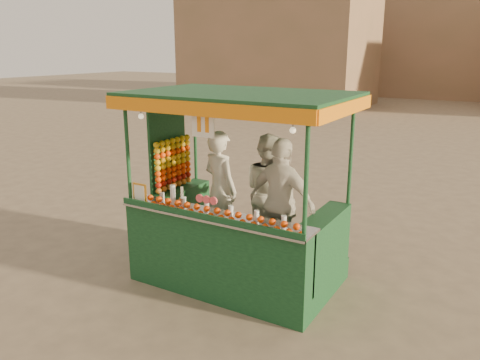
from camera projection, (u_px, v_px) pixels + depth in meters
The scene contains 7 objects.
ground at pixel (225, 275), 6.73m from camera, with size 90.00×90.00×0.00m, color brown.
building_left at pixel (278, 50), 26.95m from camera, with size 10.00×6.00×6.00m, color #976F56.
building_center at pixel (440, 42), 31.70m from camera, with size 14.00×7.00×7.00m, color #976F56.
juice_cart at pixel (230, 224), 6.36m from camera, with size 2.81×1.82×2.56m.
vendor_left at pixel (220, 189), 6.83m from camera, with size 0.71×0.58×1.69m.
vendor_middle at pixel (269, 191), 6.77m from camera, with size 1.01×0.95×1.65m.
vendor_right at pixel (282, 203), 6.21m from camera, with size 1.05×0.57×1.70m.
Camera 1 is at (3.29, -5.18, 3.08)m, focal length 35.80 mm.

